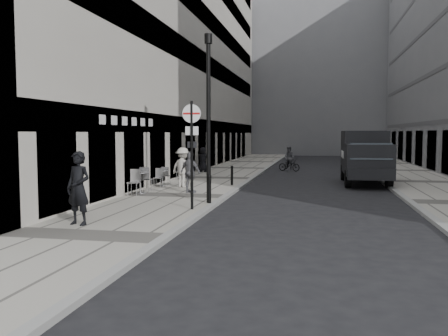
# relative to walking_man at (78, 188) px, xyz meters

# --- Properties ---
(ground) EXTENTS (120.00, 120.00, 0.00)m
(ground) POSITION_rel_walking_man_xyz_m (2.74, -3.84, -1.12)
(ground) COLOR black
(ground) RESTS_ON ground
(sidewalk) EXTENTS (4.00, 60.00, 0.12)m
(sidewalk) POSITION_rel_walking_man_xyz_m (0.74, 14.16, -1.06)
(sidewalk) COLOR #A09A90
(sidewalk) RESTS_ON ground
(far_sidewalk) EXTENTS (4.00, 60.00, 0.12)m
(far_sidewalk) POSITION_rel_walking_man_xyz_m (11.74, 14.16, -1.06)
(far_sidewalk) COLOR #A09A90
(far_sidewalk) RESTS_ON ground
(building_left) EXTENTS (4.00, 45.00, 18.00)m
(building_left) POSITION_rel_walking_man_xyz_m (-3.26, 20.66, 7.88)
(building_left) COLOR #B9B4A8
(building_left) RESTS_ON ground
(building_far) EXTENTS (24.00, 16.00, 22.00)m
(building_far) POSITION_rel_walking_man_xyz_m (4.24, 52.16, 9.88)
(building_far) COLOR slate
(building_far) RESTS_ON ground
(walking_man) EXTENTS (0.82, 0.64, 2.00)m
(walking_man) POSITION_rel_walking_man_xyz_m (0.00, 0.00, 0.00)
(walking_man) COLOR black
(walking_man) RESTS_ON sidewalk
(sign_post) EXTENTS (0.61, 0.11, 3.53)m
(sign_post) POSITION_rel_walking_man_xyz_m (2.34, 3.15, 1.26)
(sign_post) COLOR black
(sign_post) RESTS_ON sidewalk
(lamppost) EXTENTS (0.27, 0.27, 5.96)m
(lamppost) POSITION_rel_walking_man_xyz_m (2.54, 4.68, 2.31)
(lamppost) COLOR black
(lamppost) RESTS_ON sidewalk
(bollard_near) EXTENTS (0.12, 0.12, 0.87)m
(bollard_near) POSITION_rel_walking_man_xyz_m (2.33, 10.50, -0.56)
(bollard_near) COLOR black
(bollard_near) RESTS_ON sidewalk
(bollard_far) EXTENTS (0.13, 0.13, 0.96)m
(bollard_far) POSITION_rel_walking_man_xyz_m (2.59, 4.58, -0.52)
(bollard_far) COLOR black
(bollard_far) RESTS_ON sidewalk
(panel_van) EXTENTS (2.20, 5.82, 2.73)m
(panel_van) POSITION_rel_walking_man_xyz_m (8.74, 13.62, 0.42)
(panel_van) COLOR black
(panel_van) RESTS_ON ground
(cyclist) EXTENTS (1.67, 1.16, 1.71)m
(cyclist) POSITION_rel_walking_man_xyz_m (4.45, 20.96, -0.46)
(cyclist) COLOR black
(cyclist) RESTS_ON ground
(pedestrian_a) EXTENTS (1.10, 0.80, 1.73)m
(pedestrian_a) POSITION_rel_walking_man_xyz_m (1.17, 7.25, -0.14)
(pedestrian_a) COLOR slate
(pedestrian_a) RESTS_ON sidewalk
(pedestrian_b) EXTENTS (1.36, 1.09, 1.83)m
(pedestrian_b) POSITION_rel_walking_man_xyz_m (0.26, 9.23, -0.09)
(pedestrian_b) COLOR #BAB5AC
(pedestrian_b) RESTS_ON sidewalk
(pedestrian_c) EXTENTS (0.85, 0.62, 1.60)m
(pedestrian_c) POSITION_rel_walking_man_xyz_m (-0.86, 17.76, -0.20)
(pedestrian_c) COLOR black
(pedestrian_c) RESTS_ON sidewalk
(cafe_table_near) EXTENTS (0.80, 1.82, 1.03)m
(cafe_table_near) POSITION_rel_walking_man_xyz_m (-0.86, 6.76, -0.48)
(cafe_table_near) COLOR #B7B7B9
(cafe_table_near) RESTS_ON sidewalk
(cafe_table_mid) EXTENTS (0.65, 1.47, 0.84)m
(cafe_table_mid) POSITION_rel_walking_man_xyz_m (-0.86, 13.10, -0.58)
(cafe_table_mid) COLOR #A5A5A7
(cafe_table_mid) RESTS_ON sidewalk
(cafe_table_far) EXTENTS (0.67, 1.51, 0.86)m
(cafe_table_far) POSITION_rel_walking_man_xyz_m (-0.86, 9.60, -0.57)
(cafe_table_far) COLOR #B2B2B5
(cafe_table_far) RESTS_ON sidewalk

